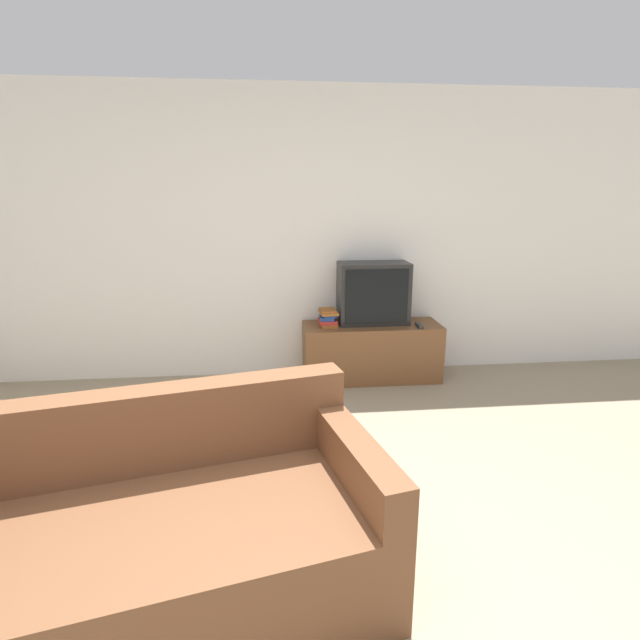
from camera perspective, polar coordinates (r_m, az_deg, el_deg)
name	(u,v)px	position (r m, az deg, el deg)	size (l,w,h in m)	color
wall_back	(282,237)	(4.61, -4.41, 9.49)	(9.00, 0.06, 2.60)	white
tv_stand	(371,352)	(4.65, 5.88, -3.61)	(1.25, 0.44, 0.52)	brown
television	(373,293)	(4.57, 6.11, 3.08)	(0.64, 0.32, 0.56)	black
couch	(157,544)	(2.37, -18.15, -23.17)	(2.02, 1.31, 0.85)	brown
book_stack	(328,318)	(4.48, 0.91, 0.26)	(0.17, 0.22, 0.16)	#995623
remote_on_stand	(419,326)	(4.56, 11.26, -0.62)	(0.04, 0.16, 0.02)	#2D2D2D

